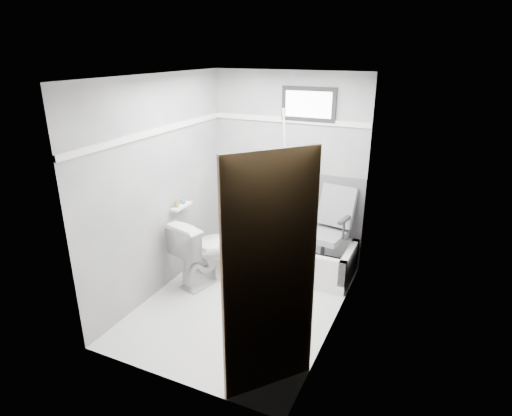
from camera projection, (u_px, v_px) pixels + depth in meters
The scene contains 19 objects.
floor at pixel (243, 303), 4.72m from camera, with size 2.60×2.60×0.00m, color white.
ceiling at pixel (240, 76), 3.87m from camera, with size 2.60×2.60×0.00m, color silver.
wall_back at pixel (287, 169), 5.40m from camera, with size 2.00×0.02×2.40m, color slate.
wall_front at pixel (164, 254), 3.19m from camera, with size 2.00×0.02×2.40m, color slate.
wall_left at pixel (160, 188), 4.69m from camera, with size 0.02×2.60×2.40m, color slate.
wall_right at pixel (339, 216), 3.90m from camera, with size 0.02×2.60×2.40m, color slate.
bathtub at pixel (292, 255), 5.35m from camera, with size 1.50×0.70×0.42m, color white, non-canonical shape.
office_chair at pixel (324, 229), 5.10m from camera, with size 0.57×0.57×0.98m, color slate, non-canonical shape.
toilet at pixel (205, 250), 5.04m from camera, with size 0.46×0.81×0.80m, color silver.
door at pixel (287, 306), 2.89m from camera, with size 0.78×0.78×2.00m, color brown, non-canonical shape.
window at pixel (309, 104), 5.00m from camera, with size 0.66×0.04×0.40m, color black, non-canonical shape.
backerboard at pixel (305, 202), 5.44m from camera, with size 1.50×0.02×0.78m, color #4C4C4F.
trim_back at pixel (288, 120), 5.17m from camera, with size 2.00×0.02×0.06m, color white.
trim_left at pixel (156, 131), 4.46m from camera, with size 0.02×2.60×0.06m, color white.
pole at pixel (287, 187), 5.22m from camera, with size 0.02×0.02×1.95m, color white.
shelf at pixel (181, 206), 5.00m from camera, with size 0.10×0.32×0.03m, color white.
soap_bottle_a at pixel (176, 203), 4.92m from camera, with size 0.05×0.05×0.10m, color olive.
soap_bottle_b at pixel (183, 200), 5.04m from camera, with size 0.06×0.06×0.08m, color teal.
faucet at pixel (271, 215), 5.68m from camera, with size 0.26×0.10×0.16m, color silver, non-canonical shape.
Camera 1 is at (1.82, -3.62, 2.64)m, focal length 30.00 mm.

